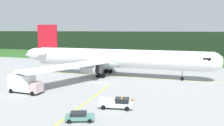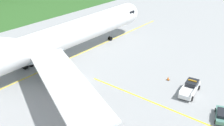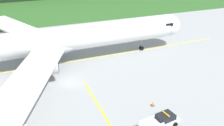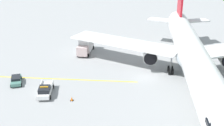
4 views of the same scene
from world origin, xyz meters
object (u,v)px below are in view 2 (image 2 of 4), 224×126
object	(u,v)px
ops_pickup_truck	(190,88)
staff_car	(223,115)
airliner	(46,44)
apron_cone	(168,78)

from	to	relation	value
ops_pickup_truck	staff_car	bearing A→B (deg)	-118.07
airliner	apron_cone	xyz separation A→B (m)	(10.52, -20.01, -4.63)
ops_pickup_truck	apron_cone	distance (m)	5.11
staff_car	apron_cone	size ratio (longest dim) A/B	6.66
airliner	ops_pickup_truck	world-z (taller)	airliner
ops_pickup_truck	apron_cone	xyz separation A→B (m)	(1.44, 4.87, -0.58)
staff_car	apron_cone	xyz separation A→B (m)	(5.01, 11.56, -0.37)
ops_pickup_truck	apron_cone	world-z (taller)	ops_pickup_truck
airliner	staff_car	size ratio (longest dim) A/B	12.64
airliner	staff_car	distance (m)	32.33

